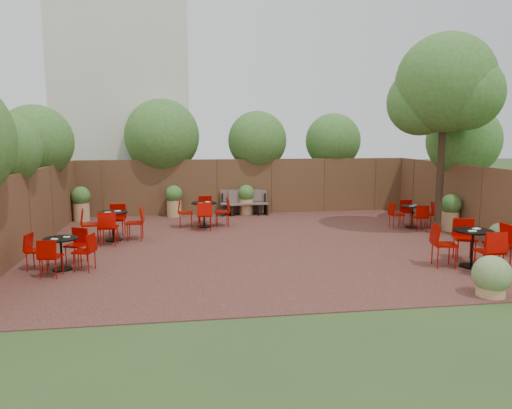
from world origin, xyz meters
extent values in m
plane|color=#354F23|center=(0.00, 0.00, 0.00)|extent=(80.00, 80.00, 0.00)
cube|color=#3E1D19|center=(0.00, 0.00, 0.01)|extent=(12.00, 10.00, 0.02)
cube|color=brown|center=(0.00, 5.00, 1.00)|extent=(12.00, 0.08, 2.00)
cube|color=brown|center=(-6.00, 0.00, 1.00)|extent=(0.08, 10.00, 2.00)
cube|color=brown|center=(6.00, 0.00, 1.00)|extent=(0.08, 10.00, 2.00)
cube|color=silver|center=(-4.50, 8.00, 4.00)|extent=(5.00, 4.00, 8.00)
sphere|color=#366822|center=(-6.60, 3.00, 2.66)|extent=(2.21, 2.21, 2.21)
sphere|color=#366822|center=(-6.50, 0.00, 2.54)|extent=(1.81, 1.81, 1.81)
sphere|color=#366822|center=(-3.00, 5.70, 2.81)|extent=(2.71, 2.71, 2.71)
sphere|color=#366822|center=(0.50, 5.60, 2.66)|extent=(2.19, 2.19, 2.19)
sphere|color=#366822|center=(3.50, 5.80, 2.63)|extent=(2.12, 2.12, 2.12)
sphere|color=#366822|center=(6.60, 2.00, 2.69)|extent=(2.30, 2.30, 2.30)
cylinder|color=black|center=(5.06, 0.58, 2.28)|extent=(0.25, 0.25, 4.52)
sphere|color=#366822|center=(5.06, 0.58, 4.31)|extent=(2.76, 2.76, 2.76)
sphere|color=#366822|center=(4.56, 0.98, 3.81)|extent=(1.93, 1.93, 1.93)
sphere|color=#366822|center=(5.46, 0.18, 3.99)|extent=(2.01, 2.01, 2.01)
cube|color=brown|center=(0.02, 4.55, 0.42)|extent=(1.44, 0.58, 0.05)
cube|color=brown|center=(0.02, 4.74, 0.67)|extent=(1.41, 0.26, 0.42)
cube|color=black|center=(-0.62, 4.55, 0.21)|extent=(0.10, 0.42, 0.37)
cube|color=black|center=(0.66, 4.55, 0.21)|extent=(0.10, 0.42, 0.37)
cube|color=brown|center=(-0.23, 4.55, 0.44)|extent=(1.51, 0.61, 0.05)
cube|color=brown|center=(-0.23, 4.75, 0.70)|extent=(1.47, 0.28, 0.44)
cube|color=black|center=(-0.90, 4.55, 0.22)|extent=(0.11, 0.44, 0.39)
cube|color=black|center=(0.43, 4.55, 0.22)|extent=(0.11, 0.44, 0.39)
cylinder|color=black|center=(-1.64, 2.57, 0.04)|extent=(0.45, 0.45, 0.03)
cylinder|color=black|center=(-1.64, 2.57, 0.40)|extent=(0.05, 0.05, 0.72)
cylinder|color=black|center=(-1.64, 2.57, 0.77)|extent=(0.78, 0.78, 0.03)
cube|color=white|center=(-1.52, 2.65, 0.80)|extent=(0.15, 0.11, 0.02)
cube|color=white|center=(-1.75, 2.44, 0.80)|extent=(0.15, 0.11, 0.02)
cylinder|color=black|center=(4.73, 1.51, 0.03)|extent=(0.40, 0.40, 0.03)
cylinder|color=black|center=(4.73, 1.51, 0.36)|extent=(0.05, 0.05, 0.64)
cylinder|color=black|center=(4.73, 1.51, 0.69)|extent=(0.70, 0.70, 0.03)
cube|color=white|center=(4.84, 1.58, 0.71)|extent=(0.13, 0.10, 0.01)
cube|color=white|center=(4.64, 1.40, 0.71)|extent=(0.13, 0.10, 0.01)
cylinder|color=black|center=(-4.85, -1.76, 0.03)|extent=(0.41, 0.41, 0.03)
cylinder|color=black|center=(-4.85, -1.76, 0.36)|extent=(0.05, 0.05, 0.65)
cylinder|color=black|center=(-4.85, -1.76, 0.70)|extent=(0.71, 0.71, 0.03)
cube|color=white|center=(-4.74, -1.69, 0.72)|extent=(0.15, 0.13, 0.01)
cube|color=white|center=(-4.94, -1.88, 0.72)|extent=(0.15, 0.13, 0.01)
cylinder|color=black|center=(-4.17, 1.00, 0.04)|extent=(0.47, 0.47, 0.03)
cylinder|color=black|center=(-4.17, 1.00, 0.41)|extent=(0.05, 0.05, 0.74)
cylinder|color=black|center=(-4.17, 1.00, 0.79)|extent=(0.81, 0.81, 0.03)
cube|color=white|center=(-4.04, 1.09, 0.82)|extent=(0.15, 0.11, 0.02)
cube|color=white|center=(-4.28, 0.88, 0.82)|extent=(0.15, 0.11, 0.02)
cylinder|color=black|center=(3.94, -2.86, 0.04)|extent=(0.48, 0.48, 0.03)
cylinder|color=black|center=(3.94, -2.86, 0.43)|extent=(0.06, 0.06, 0.77)
cylinder|color=black|center=(3.94, -2.86, 0.82)|extent=(0.84, 0.84, 0.03)
cube|color=white|center=(4.07, -2.77, 0.85)|extent=(0.17, 0.13, 0.02)
cube|color=white|center=(3.83, -2.99, 0.85)|extent=(0.17, 0.13, 0.02)
cylinder|color=tan|center=(-2.60, 4.60, 0.31)|extent=(0.50, 0.50, 0.58)
sphere|color=#366822|center=(-2.60, 4.60, 0.82)|extent=(0.60, 0.60, 0.60)
cylinder|color=tan|center=(-0.04, 4.70, 0.30)|extent=(0.49, 0.49, 0.56)
sphere|color=#366822|center=(-0.04, 4.70, 0.80)|extent=(0.58, 0.58, 0.58)
cylinder|color=tan|center=(-5.65, 4.24, 0.32)|extent=(0.52, 0.52, 0.60)
sphere|color=#366822|center=(-5.65, 4.24, 0.86)|extent=(0.63, 0.63, 0.63)
cylinder|color=tan|center=(5.65, 0.91, 0.31)|extent=(0.50, 0.50, 0.57)
sphere|color=#366822|center=(5.65, 0.91, 0.82)|extent=(0.60, 0.60, 0.60)
cylinder|color=tan|center=(3.17, -4.65, 0.13)|extent=(0.50, 0.50, 0.23)
sphere|color=olive|center=(3.17, -4.65, 0.42)|extent=(0.68, 0.68, 0.68)
cylinder|color=tan|center=(5.70, -1.33, 0.12)|extent=(0.43, 0.43, 0.20)
sphere|color=olive|center=(5.70, -1.33, 0.37)|extent=(0.59, 0.59, 0.59)
camera|label=1|loc=(-2.22, -12.16, 2.90)|focal=33.48mm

